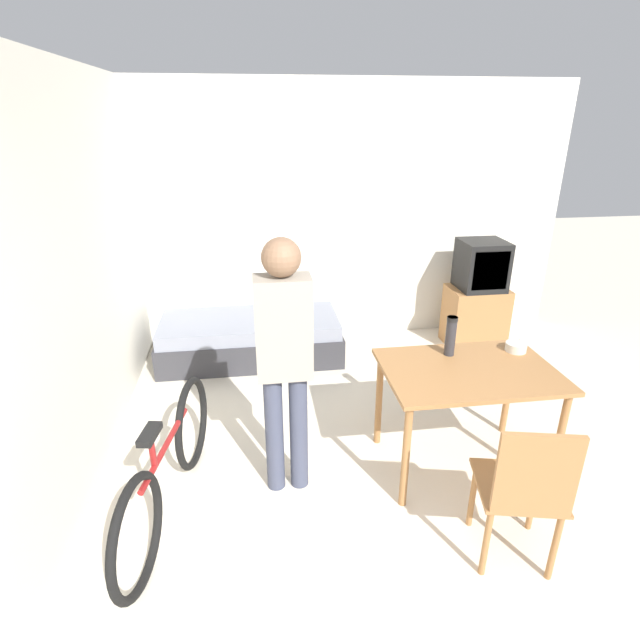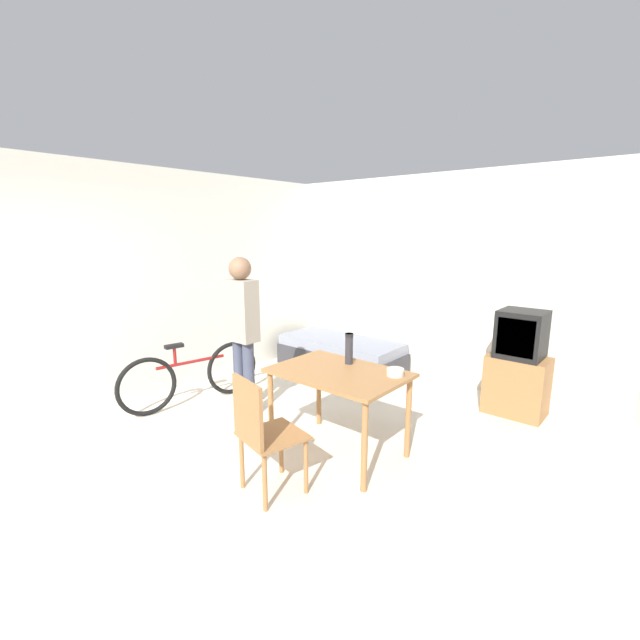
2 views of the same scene
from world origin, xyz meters
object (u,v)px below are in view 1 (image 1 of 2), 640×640
daybed (251,338)px  thermos_flask (451,334)px  bicycle (168,469)px  person_standing (284,352)px  dining_table (468,382)px  mate_bowl (516,347)px  tv (477,298)px  wooden_chair (525,488)px

daybed → thermos_flask: thermos_flask is taller
bicycle → person_standing: person_standing is taller
dining_table → daybed: bearing=127.1°
thermos_flask → mate_bowl: size_ratio=1.94×
person_standing → tv: bearing=42.0°
dining_table → thermos_flask: bearing=104.3°
daybed → person_standing: person_standing is taller
person_standing → mate_bowl: (1.68, 0.26, -0.20)m
tv → wooden_chair: 2.99m
wooden_chair → person_standing: (-1.20, 0.83, 0.48)m
daybed → person_standing: size_ratio=1.06×
daybed → wooden_chair: size_ratio=1.94×
wooden_chair → bicycle: wooden_chair is taller
wooden_chair → person_standing: bearing=145.3°
dining_table → wooden_chair: wooden_chair is taller
bicycle → mate_bowl: bearing=9.9°
wooden_chair → mate_bowl: (0.49, 1.09, 0.28)m
daybed → dining_table: (1.46, -1.93, 0.46)m
tv → dining_table: bearing=-116.4°
daybed → bicycle: 2.21m
wooden_chair → bicycle: 2.06m
tv → bicycle: size_ratio=0.70×
tv → mate_bowl: tv is taller
tv → dining_table: size_ratio=1.01×
wooden_chair → dining_table: bearing=87.0°
mate_bowl → bicycle: bearing=-170.1°
wooden_chair → tv: bearing=70.3°
bicycle → tv: bearing=36.1°
bicycle → wooden_chair: bearing=-19.0°
wooden_chair → thermos_flask: (-0.01, 1.10, 0.40)m
daybed → thermos_flask: size_ratio=6.39×
wooden_chair → thermos_flask: size_ratio=3.29×
tv → person_standing: bearing=-138.0°
dining_table → person_standing: size_ratio=0.67×
daybed → thermos_flask: (1.40, -1.71, 0.72)m
dining_table → thermos_flask: (-0.06, 0.23, 0.26)m
person_standing → thermos_flask: size_ratio=6.00×
tv → mate_bowl: (-0.52, -1.72, 0.27)m
tv → dining_table: (-0.96, -1.94, 0.14)m
dining_table → thermos_flask: thermos_flask is taller
thermos_flask → mate_bowl: 0.51m
dining_table → thermos_flask: 0.35m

